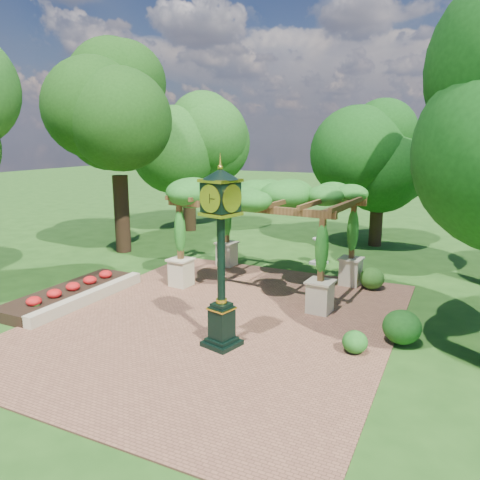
% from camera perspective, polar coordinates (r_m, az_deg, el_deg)
% --- Properties ---
extents(ground, '(120.00, 120.00, 0.00)m').
position_cam_1_polar(ground, '(13.48, -4.72, -11.27)').
color(ground, '#1E4714').
rests_on(ground, ground).
extents(brick_plaza, '(10.00, 12.00, 0.04)m').
position_cam_1_polar(brick_plaza, '(14.27, -2.66, -9.76)').
color(brick_plaza, brown).
rests_on(brick_plaza, ground).
extents(border_wall, '(0.35, 5.00, 0.40)m').
position_cam_1_polar(border_wall, '(16.42, -17.90, -6.68)').
color(border_wall, '#C6B793').
rests_on(border_wall, ground).
extents(flower_bed, '(1.50, 5.00, 0.36)m').
position_cam_1_polar(flower_bed, '(17.04, -20.11, -6.22)').
color(flower_bed, red).
rests_on(flower_bed, ground).
extents(pedestal_clock, '(1.13, 1.13, 4.72)m').
position_cam_1_polar(pedestal_clock, '(11.73, -2.35, -0.30)').
color(pedestal_clock, black).
rests_on(pedestal_clock, brick_plaza).
extents(pergola, '(6.50, 4.35, 3.93)m').
position_cam_1_polar(pergola, '(16.76, 3.32, 4.92)').
color(pergola, beige).
rests_on(pergola, brick_plaza).
extents(sundial, '(0.75, 0.75, 1.14)m').
position_cam_1_polar(sundial, '(20.58, 9.62, -1.54)').
color(sundial, gray).
rests_on(sundial, ground).
extents(shrub_front, '(0.65, 0.65, 0.58)m').
position_cam_1_polar(shrub_front, '(12.47, 13.83, -11.97)').
color(shrub_front, '#1E5E1B').
rests_on(shrub_front, brick_plaza).
extents(shrub_mid, '(1.32, 1.32, 0.91)m').
position_cam_1_polar(shrub_mid, '(13.29, 19.13, -9.99)').
color(shrub_mid, '#194E16').
rests_on(shrub_mid, brick_plaza).
extents(shrub_back, '(1.03, 1.03, 0.78)m').
position_cam_1_polar(shrub_back, '(17.55, 15.80, -4.52)').
color(shrub_back, '#2B5F1B').
rests_on(shrub_back, brick_plaza).
extents(tree_west_near, '(4.65, 4.65, 9.45)m').
position_cam_1_polar(tree_west_near, '(22.74, -14.84, 14.75)').
color(tree_west_near, '#332014').
rests_on(tree_west_near, ground).
extents(tree_west_far, '(4.86, 4.86, 8.24)m').
position_cam_1_polar(tree_west_far, '(27.44, -6.40, 12.87)').
color(tree_west_far, '#302212').
rests_on(tree_west_far, ground).
extents(tree_north, '(4.15, 4.15, 6.73)m').
position_cam_1_polar(tree_north, '(24.25, 16.74, 10.06)').
color(tree_north, '#312213').
rests_on(tree_north, ground).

